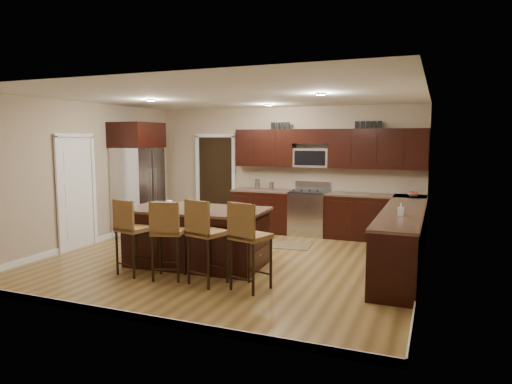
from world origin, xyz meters
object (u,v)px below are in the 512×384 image
at_px(refrigerator, 138,178).
at_px(stool_extra, 247,236).
at_px(island, 197,239).
at_px(stool_mid, 167,231).
at_px(stool_right, 204,232).
at_px(stool_left, 131,228).
at_px(range, 309,213).

distance_m(refrigerator, stool_extra, 4.26).
xyz_separation_m(island, stool_extra, (1.25, -0.85, 0.32)).
height_order(island, stool_mid, stool_mid).
height_order(island, stool_right, stool_right).
height_order(island, stool_left, stool_left).
distance_m(stool_right, stool_extra, 0.65).
height_order(stool_right, stool_extra, same).
distance_m(range, stool_right, 3.81).
bearing_deg(range, refrigerator, -157.43).
xyz_separation_m(island, stool_left, (-0.63, -0.85, 0.28)).
distance_m(stool_mid, stool_extra, 1.25).
distance_m(stool_left, refrigerator, 2.93).
xyz_separation_m(island, refrigerator, (-2.24, 1.55, 0.78)).
relative_size(stool_left, refrigerator, 0.48).
bearing_deg(island, stool_left, -129.48).
height_order(island, stool_extra, stool_extra).
height_order(range, stool_right, stool_right).
xyz_separation_m(range, stool_left, (-1.69, -3.77, 0.24)).
bearing_deg(range, stool_right, -96.95).
bearing_deg(island, stool_right, -57.57).
bearing_deg(stool_mid, range, 57.88).
bearing_deg(refrigerator, stool_right, -40.15).
bearing_deg(stool_left, refrigerator, 136.20).
bearing_deg(stool_extra, stool_right, -163.58).
bearing_deg(stool_mid, island, 73.47).
height_order(refrigerator, stool_extra, refrigerator).
relative_size(island, refrigerator, 0.97).
relative_size(refrigerator, stool_extra, 1.96).
height_order(range, refrigerator, refrigerator).
bearing_deg(stool_right, refrigerator, 156.27).
bearing_deg(island, range, 67.40).
height_order(range, stool_extra, stool_extra).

